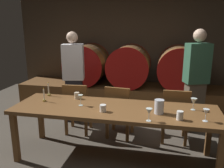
# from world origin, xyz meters

# --- Properties ---
(ground_plane) EXTENTS (7.37, 7.37, 0.00)m
(ground_plane) POSITION_xyz_m (0.00, 0.00, 0.00)
(ground_plane) COLOR #4C443A
(back_wall) EXTENTS (5.67, 0.24, 2.79)m
(back_wall) POSITION_xyz_m (0.00, 3.09, 1.39)
(back_wall) COLOR #473A2D
(back_wall) RESTS_ON ground
(barrel_shelf) EXTENTS (5.10, 0.90, 0.45)m
(barrel_shelf) POSITION_xyz_m (0.00, 2.54, 0.23)
(barrel_shelf) COLOR brown
(barrel_shelf) RESTS_ON ground
(wine_barrel_left) EXTENTS (0.92, 0.87, 0.92)m
(wine_barrel_left) POSITION_xyz_m (-1.01, 2.54, 0.90)
(wine_barrel_left) COLOR brown
(wine_barrel_left) RESTS_ON barrel_shelf
(wine_barrel_center) EXTENTS (0.92, 0.87, 0.92)m
(wine_barrel_center) POSITION_xyz_m (-0.02, 2.54, 0.90)
(wine_barrel_center) COLOR brown
(wine_barrel_center) RESTS_ON barrel_shelf
(wine_barrel_right) EXTENTS (0.92, 0.87, 0.92)m
(wine_barrel_right) POSITION_xyz_m (1.05, 2.54, 0.90)
(wine_barrel_right) COLOR brown
(wine_barrel_right) RESTS_ON barrel_shelf
(dining_table) EXTENTS (2.73, 0.82, 0.74)m
(dining_table) POSITION_xyz_m (0.10, 0.26, 0.68)
(dining_table) COLOR brown
(dining_table) RESTS_ON ground
(chair_left) EXTENTS (0.43, 0.43, 0.88)m
(chair_left) POSITION_xyz_m (-0.67, 0.89, 0.49)
(chair_left) COLOR brown
(chair_left) RESTS_ON ground
(chair_center) EXTENTS (0.44, 0.44, 0.88)m
(chair_center) POSITION_xyz_m (0.05, 0.88, 0.49)
(chair_center) COLOR brown
(chair_center) RESTS_ON ground
(chair_right) EXTENTS (0.40, 0.40, 0.88)m
(chair_right) POSITION_xyz_m (0.93, 0.90, 0.49)
(chair_right) COLOR brown
(chair_right) RESTS_ON ground
(guest_left) EXTENTS (0.42, 0.32, 1.69)m
(guest_left) POSITION_xyz_m (-0.91, 1.41, 0.87)
(guest_left) COLOR black
(guest_left) RESTS_ON ground
(guest_right) EXTENTS (0.44, 0.36, 1.75)m
(guest_right) POSITION_xyz_m (1.26, 1.44, 0.90)
(guest_right) COLOR brown
(guest_right) RESTS_ON ground
(candle_left) EXTENTS (0.05, 0.05, 0.22)m
(candle_left) POSITION_xyz_m (-1.00, 0.58, 0.81)
(candle_left) COLOR olive
(candle_left) RESTS_ON dining_table
(candle_right) EXTENTS (0.05, 0.05, 0.21)m
(candle_right) POSITION_xyz_m (-0.94, 0.31, 0.80)
(candle_right) COLOR olive
(candle_right) RESTS_ON dining_table
(pitcher) EXTENTS (0.12, 0.12, 0.18)m
(pitcher) POSITION_xyz_m (0.68, 0.18, 0.83)
(pitcher) COLOR silver
(pitcher) RESTS_ON dining_table
(wine_glass_far_left) EXTENTS (0.07, 0.07, 0.15)m
(wine_glass_far_left) POSITION_xyz_m (-0.37, 0.26, 0.85)
(wine_glass_far_left) COLOR silver
(wine_glass_far_left) RESTS_ON dining_table
(wine_glass_center_left) EXTENTS (0.08, 0.08, 0.15)m
(wine_glass_center_left) POSITION_xyz_m (0.57, -0.08, 0.86)
(wine_glass_center_left) COLOR silver
(wine_glass_center_left) RESTS_ON dining_table
(wine_glass_center_right) EXTENTS (0.08, 0.08, 0.16)m
(wine_glass_center_right) POSITION_xyz_m (1.11, 0.40, 0.86)
(wine_glass_center_right) COLOR silver
(wine_glass_center_right) RESTS_ON dining_table
(wine_glass_far_right) EXTENTS (0.07, 0.07, 0.15)m
(wine_glass_far_right) POSITION_xyz_m (1.21, 0.05, 0.85)
(wine_glass_far_right) COLOR white
(wine_glass_far_right) RESTS_ON dining_table
(cup_left) EXTENTS (0.07, 0.07, 0.10)m
(cup_left) POSITION_xyz_m (-0.52, 0.53, 0.79)
(cup_left) COLOR beige
(cup_left) RESTS_ON dining_table
(cup_center) EXTENTS (0.08, 0.08, 0.09)m
(cup_center) POSITION_xyz_m (-0.02, 0.10, 0.79)
(cup_center) COLOR white
(cup_center) RESTS_ON dining_table
(cup_right) EXTENTS (0.08, 0.08, 0.11)m
(cup_right) POSITION_xyz_m (0.92, 0.03, 0.80)
(cup_right) COLOR white
(cup_right) RESTS_ON dining_table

